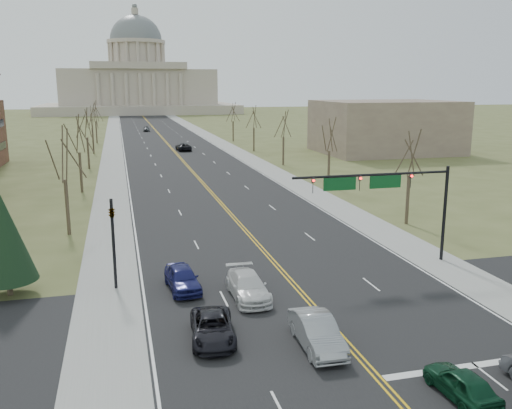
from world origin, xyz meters
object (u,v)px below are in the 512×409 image
car_sb_inner_lead (317,332)px  car_far_nb (183,147)px  signal_mast (384,189)px  signal_left (113,234)px  car_nb_inner_lead (462,383)px  car_far_sb (146,129)px  car_sb_outer_lead (213,328)px  car_sb_outer_second (182,278)px  car_sb_inner_second (248,286)px

car_sb_inner_lead → car_far_nb: (3.56, 85.93, -0.03)m
signal_mast → car_far_nb: (-5.54, 75.03, -4.97)m
signal_mast → signal_left: bearing=180.0°
car_sb_inner_lead → car_nb_inner_lead: bearing=-51.8°
car_far_sb → signal_mast: bearing=-83.8°
car_sb_outer_lead → car_sb_outer_second: bearing=101.1°
signal_left → car_far_nb: 76.27m
car_sb_inner_lead → car_sb_outer_second: bearing=122.1°
car_nb_inner_lead → car_far_nb: size_ratio=0.70×
car_sb_outer_second → signal_left: bearing=157.7°
car_far_sb → car_nb_inner_lead: bearing=-86.3°
signal_mast → car_nb_inner_lead: 18.11m
car_sb_inner_lead → car_far_sb: (-1.12, 134.84, -0.08)m
car_far_nb → car_far_sb: size_ratio=1.30×
car_sb_inner_lead → car_far_nb: 86.00m
signal_mast → car_nb_inner_lead: bearing=-105.9°
car_sb_outer_second → car_far_sb: (4.52, 125.26, -0.06)m
signal_left → car_sb_inner_second: (7.99, -3.69, -2.95)m
signal_mast → car_far_sb: 124.46m
signal_left → car_sb_outer_lead: 10.50m
signal_mast → car_sb_outer_second: bearing=-174.9°
car_nb_inner_lead → car_sb_inner_second: 14.42m
car_nb_inner_lead → car_sb_outer_second: 18.34m
signal_mast → car_sb_outer_lead: (-14.07, -8.79, -5.09)m
car_sb_inner_second → car_far_sb: 127.63m
signal_mast → car_sb_inner_lead: 15.03m
car_sb_inner_lead → car_sb_inner_second: car_sb_inner_lead is taller
car_far_nb → car_sb_inner_second: bearing=82.9°
signal_mast → car_far_sb: size_ratio=2.82×
signal_mast → signal_left: signal_mast is taller
signal_mast → car_far_nb: bearing=94.2°
signal_mast → car_sb_inner_second: bearing=-161.4°
car_sb_inner_lead → car_sb_inner_second: size_ratio=0.95×
signal_left → car_nb_inner_lead: size_ratio=1.54×
signal_left → car_sb_outer_lead: (4.88, -8.79, -3.04)m
car_far_nb → signal_mast: bearing=91.1°
car_sb_inner_second → car_sb_inner_lead: bearing=-75.7°
signal_left → car_sb_inner_lead: 14.97m
car_sb_outer_lead → car_sb_outer_second: 7.49m
car_sb_inner_lead → car_sb_outer_lead: bearing=158.5°
signal_mast → car_sb_outer_lead: 17.35m
car_far_nb → car_far_sb: (-4.69, 48.91, -0.04)m
signal_left → car_sb_inner_lead: bearing=-47.9°
car_nb_inner_lead → car_far_nb: car_far_nb is taller
car_nb_inner_lead → signal_left: bearing=-52.7°
car_sb_outer_lead → car_far_nb: car_far_nb is taller
signal_left → car_sb_inner_lead: (9.85, -10.90, -2.89)m
signal_left → car_sb_inner_second: 9.28m
car_sb_inner_second → car_sb_outer_second: 4.47m
car_nb_inner_lead → car_sb_inner_lead: size_ratio=0.79×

